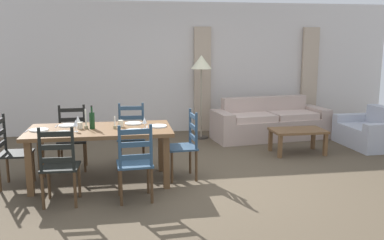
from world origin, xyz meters
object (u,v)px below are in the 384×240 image
object	(u,v)px
dining_table	(100,135)
dining_chair_near_right	(135,163)
dining_chair_head_west	(11,152)
standing_lamp	(201,67)
wine_glass_near_right	(144,121)
wine_glass_far_left	(78,119)
couch	(269,123)
coffee_table	(298,133)
wine_bottle	(92,120)
armchair_upholstered	(372,133)
dining_chair_far_left	(72,138)
coffee_cup_secondary	(80,126)
coffee_cup_primary	(121,123)
wine_glass_near_left	(76,123)
dining_chair_far_right	(132,135)
dining_chair_near_left	(60,166)
dining_chair_head_east	(185,145)

from	to	relation	value
dining_table	dining_chair_near_right	size ratio (longest dim) A/B	1.98
dining_chair_head_west	standing_lamp	world-z (taller)	standing_lamp
wine_glass_near_right	wine_glass_far_left	bearing A→B (deg)	163.86
couch	coffee_table	size ratio (longest dim) A/B	2.62
wine_bottle	armchair_upholstered	world-z (taller)	wine_bottle
dining_chair_far_left	standing_lamp	size ratio (longest dim) A/B	0.59
wine_glass_far_left	coffee_cup_secondary	world-z (taller)	wine_glass_far_left
coffee_cup_secondary	coffee_table	size ratio (longest dim) A/B	0.10
dining_chair_near_right	dining_chair_far_left	size ratio (longest dim) A/B	1.00
wine_glass_far_left	standing_lamp	distance (m)	3.14
dining_table	coffee_cup_primary	size ratio (longest dim) A/B	21.11
wine_glass_near_right	coffee_table	xyz separation A→B (m)	(2.66, 1.11, -0.51)
dining_chair_far_left	wine_glass_near_left	size ratio (longest dim) A/B	5.96
dining_chair_head_west	wine_glass_near_left	xyz separation A→B (m)	(0.86, -0.17, 0.38)
wine_glass_near_right	coffee_table	bearing A→B (deg)	22.56
dining_chair_near_right	wine_glass_near_right	world-z (taller)	dining_chair_near_right
dining_chair_head_west	dining_chair_far_right	bearing A→B (deg)	24.79
wine_glass_near_right	coffee_cup_secondary	world-z (taller)	wine_glass_near_right
dining_table	coffee_cup_primary	world-z (taller)	coffee_cup_primary
dining_chair_near_right	coffee_table	world-z (taller)	dining_chair_near_right
dining_chair_far_left	armchair_upholstered	distance (m)	5.28
wine_glass_far_left	dining_chair_far_left	bearing A→B (deg)	105.08
dining_chair_far_left	wine_glass_far_left	size ratio (longest dim) A/B	5.96
dining_chair_far_left	wine_bottle	distance (m)	0.89
wine_glass_near_left	coffee_cup_secondary	bearing A→B (deg)	79.36
wine_glass_near_left	coffee_cup_primary	distance (m)	0.62
dining_table	dining_chair_near_left	size ratio (longest dim) A/B	1.98
dining_chair_far_left	wine_glass_far_left	world-z (taller)	dining_chair_far_left
coffee_table	armchair_upholstered	bearing A→B (deg)	9.25
wine_bottle	coffee_cup_primary	xyz separation A→B (m)	(0.37, 0.07, -0.07)
coffee_cup_primary	wine_glass_near_left	bearing A→B (deg)	-157.50
coffee_cup_secondary	coffee_table	world-z (taller)	coffee_cup_secondary
dining_chair_far_left	coffee_cup_secondary	xyz separation A→B (m)	(0.19, -0.69, 0.32)
dining_chair_head_west	dining_chair_head_east	xyz separation A→B (m)	(2.30, -0.02, 0.00)
dining_table	dining_chair_head_east	size ratio (longest dim) A/B	1.98
wine_glass_far_left	couch	size ratio (longest dim) A/B	0.07
wine_bottle	wine_glass_near_left	distance (m)	0.25
dining_chair_near_right	standing_lamp	world-z (taller)	standing_lamp
dining_chair_near_left	armchair_upholstered	world-z (taller)	dining_chair_near_left
dining_table	standing_lamp	size ratio (longest dim) A/B	1.16
wine_glass_near_right	coffee_cup_secondary	bearing A→B (deg)	170.04
couch	dining_chair_head_west	bearing A→B (deg)	-153.24
dining_chair_head_east	coffee_cup_primary	world-z (taller)	dining_chair_head_east
dining_table	dining_chair_near_left	distance (m)	0.88
dining_table	wine_glass_far_left	bearing A→B (deg)	155.31
dining_chair_near_left	coffee_cup_secondary	xyz separation A→B (m)	(0.17, 0.77, 0.32)
couch	wine_glass_near_left	bearing A→B (deg)	-145.81
dining_table	dining_chair_far_right	world-z (taller)	dining_chair_far_right
dining_chair_near_left	dining_chair_head_west	world-z (taller)	same
wine_glass_far_left	armchair_upholstered	size ratio (longest dim) A/B	0.14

